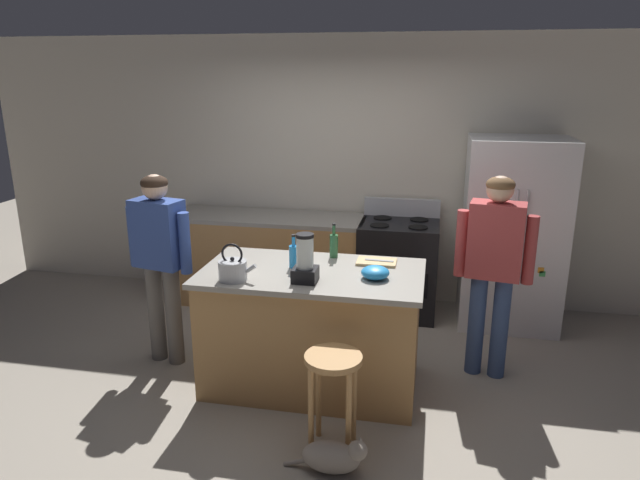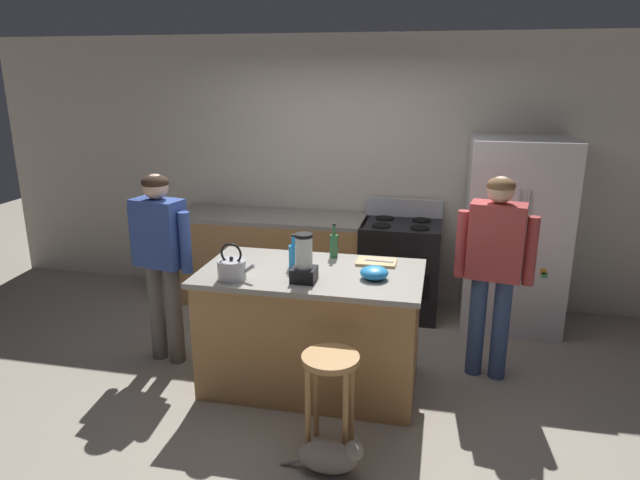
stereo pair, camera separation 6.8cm
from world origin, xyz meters
The scene contains 17 objects.
ground_plane centered at (0.00, 0.00, 0.00)m, with size 14.00×14.00×0.00m, color #9E9384.
back_wall centered at (0.00, 1.95, 1.35)m, with size 8.00×0.10×2.70m, color beige.
kitchen_island centered at (0.00, 0.00, 0.47)m, with size 1.63×0.91×0.93m.
back_counter_run centered at (-0.80, 1.55, 0.46)m, with size 2.00×0.64×0.93m.
refrigerator centered at (1.59, 1.50, 0.89)m, with size 0.90×0.73×1.77m.
stove_range centered at (0.54, 1.52, 0.48)m, with size 0.76×0.65×1.11m.
person_by_island_left centered at (-1.27, 0.13, 0.96)m, with size 0.60×0.30×1.58m.
person_by_sink_right centered at (1.32, 0.43, 0.97)m, with size 0.60×0.28×1.61m.
bar_stool centered at (0.30, -0.76, 0.52)m, with size 0.36×0.36×0.66m.
cat centered at (0.34, -0.98, 0.11)m, with size 0.52×0.18×0.26m.
blender_appliance centered at (0.00, -0.22, 1.07)m, with size 0.17×0.17×0.34m.
bottle_soda centered at (-0.15, 0.05, 1.02)m, with size 0.07×0.07×0.26m.
bottle_olive_oil centered at (0.10, 0.35, 1.03)m, with size 0.07×0.07×0.28m.
mixing_bowl centered at (0.47, -0.07, 0.97)m, with size 0.20×0.20×0.09m, color #268CD8.
tea_kettle centered at (-0.50, -0.29, 1.01)m, with size 0.28×0.20×0.27m.
cutting_board centered at (0.45, 0.27, 0.94)m, with size 0.30×0.20×0.02m, color tan.
chef_knife centered at (0.47, 0.27, 0.95)m, with size 0.22×0.03×0.01m, color #B7BABF.
Camera 2 is at (0.91, -3.87, 2.34)m, focal length 32.15 mm.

